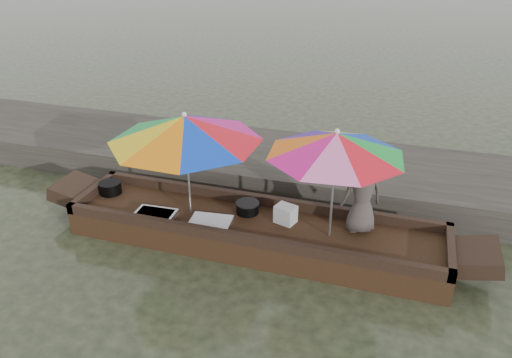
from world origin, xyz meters
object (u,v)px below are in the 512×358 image
(umbrella_stern, at_px, (333,185))
(charcoal_grill, at_px, (248,208))
(tray_crayfish, at_px, (155,216))
(vendor, at_px, (362,194))
(boat_hull, at_px, (254,233))
(tray_scallop, at_px, (211,222))
(umbrella_bow, at_px, (188,165))
(supply_bag, at_px, (286,214))
(cooking_pot, at_px, (110,188))

(umbrella_stern, bearing_deg, charcoal_grill, 169.18)
(tray_crayfish, distance_m, vendor, 2.96)
(boat_hull, xyz_separation_m, umbrella_stern, (1.09, 0.00, 0.95))
(tray_scallop, height_order, umbrella_bow, umbrella_bow)
(vendor, bearing_deg, supply_bag, -19.90)
(boat_hull, distance_m, umbrella_stern, 1.44)
(cooking_pot, bearing_deg, charcoal_grill, 1.84)
(tray_crayfish, height_order, charcoal_grill, charcoal_grill)
(vendor, xyz_separation_m, umbrella_stern, (-0.36, -0.27, 0.21))
(cooking_pot, xyz_separation_m, tray_crayfish, (1.04, -0.49, -0.05))
(tray_crayfish, relative_size, umbrella_stern, 0.33)
(cooking_pot, height_order, tray_scallop, cooking_pot)
(tray_scallop, bearing_deg, umbrella_bow, 151.89)
(cooking_pot, xyz_separation_m, umbrella_stern, (3.53, -0.17, 0.68))
(boat_hull, distance_m, charcoal_grill, 0.39)
(tray_scallop, xyz_separation_m, vendor, (2.02, 0.49, 0.53))
(umbrella_bow, relative_size, umbrella_stern, 1.20)
(cooking_pot, distance_m, supply_bag, 2.87)
(tray_scallop, height_order, charcoal_grill, charcoal_grill)
(supply_bag, bearing_deg, umbrella_stern, -13.12)
(tray_scallop, bearing_deg, vendor, 13.63)
(boat_hull, xyz_separation_m, supply_bag, (0.42, 0.15, 0.30))
(boat_hull, bearing_deg, vendor, 10.61)
(cooking_pot, xyz_separation_m, supply_bag, (2.87, -0.01, 0.04))
(boat_hull, height_order, cooking_pot, cooking_pot)
(cooking_pot, height_order, umbrella_bow, umbrella_bow)
(boat_hull, relative_size, vendor, 4.77)
(cooking_pot, bearing_deg, vendor, 1.52)
(boat_hull, height_order, umbrella_bow, umbrella_bow)
(boat_hull, bearing_deg, umbrella_bow, 180.00)
(tray_crayfish, relative_size, supply_bag, 2.10)
(charcoal_grill, relative_size, umbrella_stern, 0.18)
(charcoal_grill, distance_m, umbrella_stern, 1.46)
(cooking_pot, distance_m, vendor, 3.92)
(tray_crayfish, relative_size, umbrella_bow, 0.27)
(vendor, bearing_deg, tray_crayfish, -14.60)
(tray_crayfish, distance_m, umbrella_stern, 2.61)
(charcoal_grill, distance_m, supply_bag, 0.61)
(umbrella_bow, bearing_deg, tray_crayfish, -142.13)
(supply_bag, distance_m, umbrella_stern, 0.94)
(vendor, relative_size, umbrella_bow, 0.52)
(tray_scallop, relative_size, umbrella_bow, 0.27)
(cooking_pot, relative_size, umbrella_bow, 0.16)
(vendor, distance_m, umbrella_stern, 0.50)
(boat_hull, bearing_deg, charcoal_grill, 126.21)
(tray_crayfish, height_order, umbrella_stern, umbrella_stern)
(boat_hull, relative_size, umbrella_bow, 2.50)
(charcoal_grill, bearing_deg, vendor, 1.07)
(boat_hull, relative_size, cooking_pot, 15.49)
(supply_bag, distance_m, vendor, 1.12)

